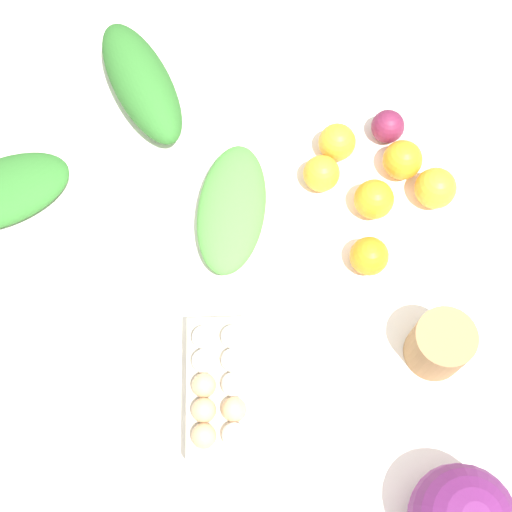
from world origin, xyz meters
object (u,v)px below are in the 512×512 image
Objects in this scene: orange_0 at (374,199)px; orange_3 at (321,173)px; orange_4 at (402,160)px; orange_5 at (369,256)px; greens_bunch_beet_tops at (141,82)px; beet_root at (388,126)px; paper_bag at (439,346)px; orange_1 at (435,188)px; greens_bunch_dandelion at (232,208)px; greens_bunch_chard at (3,192)px; orange_2 at (337,142)px; egg_carton at (219,388)px.

orange_3 is at bearing -0.75° from orange_0.
orange_4 is 1.07× the size of orange_5.
greens_bunch_beet_tops is 0.53m from beet_root.
paper_bag is 0.33m from orange_1.
greens_bunch_beet_tops is 0.66m from orange_1.
orange_3 is at bearing -31.97° from paper_bag.
greens_bunch_dandelion is 0.41m from orange_1.
orange_1 is at bearing -144.84° from greens_bunch_dandelion.
orange_2 is (-0.54, -0.43, 0.01)m from greens_bunch_chard.
orange_1 is (-0.65, -0.08, -0.01)m from greens_bunch_beet_tops.
greens_bunch_dandelion is 3.44× the size of orange_1.
greens_bunch_beet_tops reaches higher than beet_root.
orange_1 is at bearing -172.88° from greens_bunch_beet_tops.
beet_root is 0.18m from orange_3.
beet_root reaches higher than greens_bunch_chard.
orange_1 is (-0.15, 0.09, 0.01)m from beet_root.
orange_0 is (-0.66, -0.35, 0.01)m from greens_bunch_chard.
paper_bag is at bearing 126.15° from beet_root.
paper_bag is at bearing 150.92° from orange_5.
orange_0 is at bearing -43.04° from paper_bag.
orange_2 is at bearing -26.06° from egg_carton.
greens_bunch_beet_tops is at bearing 7.12° from orange_1.
orange_1 reaches higher than beet_root.
paper_bag is 1.53× the size of orange_3.
egg_carton is at bearing 40.02° from paper_bag.
orange_5 is (-0.17, 0.12, 0.00)m from orange_3.
orange_0 is at bearing 179.25° from orange_3.
orange_3 is at bearing -146.96° from greens_bunch_chard.
greens_bunch_chard is 0.75m from orange_5.
paper_bag is at bearing 136.96° from orange_0.
greens_bunch_chard is 0.88m from orange_1.
egg_carton is at bearing 134.91° from greens_bunch_beet_tops.
orange_1 is (-0.76, -0.44, 0.01)m from greens_bunch_chard.
beet_root is (0.29, -0.39, -0.02)m from paper_bag.
orange_5 is (0.05, 0.20, -0.00)m from orange_1.
orange_2 is 0.26m from orange_5.
orange_0 is 1.05× the size of orange_5.
orange_1 is at bearing -150.21° from greens_bunch_chard.
orange_1 is at bearing -104.58° from orange_5.
greens_bunch_chard is at bearing 34.42° from orange_4.
egg_carton is 3.43× the size of orange_4.
beet_root reaches higher than greens_bunch_dandelion.
orange_0 is at bearing -40.00° from egg_carton.
egg_carton reaches higher than orange_0.
orange_0 is at bearing 179.84° from greens_bunch_beet_tops.
orange_5 is (-0.71, -0.24, 0.01)m from greens_bunch_chard.
greens_bunch_dandelion is 0.29m from orange_0.
greens_bunch_beet_tops is at bearing 10.84° from orange_4.
egg_carton is 0.49m from orange_0.
egg_carton is at bearing 81.69° from orange_4.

